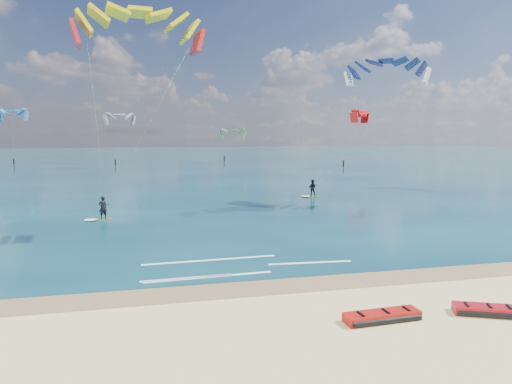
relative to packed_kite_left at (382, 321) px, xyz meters
The scene contains 9 objects.
ground 42.12m from the packed_kite_left, 96.12° to the left, with size 320.00×320.00×0.00m, color tan.
wet_sand_strip 6.63m from the packed_kite_left, 132.62° to the left, with size 320.00×2.40×0.01m, color brown.
sea 105.98m from the packed_kite_left, 92.43° to the left, with size 320.00×200.00×0.04m, color #0A2837.
packed_kite_left is the anchor object (origin of this frame).
packed_kite_mid 4.48m from the packed_kite_left, ahead, with size 2.72×1.19×0.43m, color #A90B14, non-canonical shape.
kitesurfer_main 24.64m from the packed_kite_left, 118.76° to the left, with size 11.12×10.10×17.03m.
kitesurfer_far 33.91m from the packed_kite_left, 68.32° to the left, with size 12.63×10.06×16.30m.
shoreline_foam 9.55m from the packed_kite_left, 121.25° to the left, with size 11.87×3.66×0.01m.
distant_kites 81.65m from the packed_kite_left, 97.17° to the left, with size 76.04×27.04×11.93m.
Camera 1 is at (-4.25, -17.68, 7.49)m, focal length 32.00 mm.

